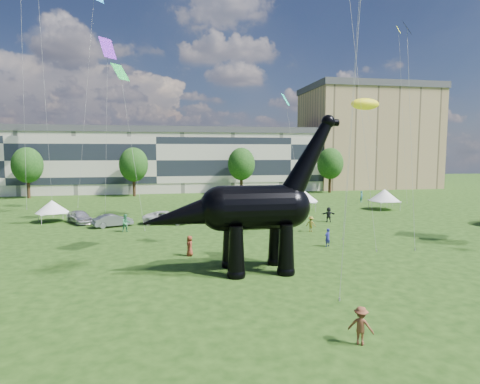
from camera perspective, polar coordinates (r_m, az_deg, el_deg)
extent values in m
plane|color=#16330C|center=(24.57, 4.22, -13.54)|extent=(220.00, 220.00, 0.00)
cube|color=beige|center=(84.51, -11.69, 4.18)|extent=(78.00, 11.00, 12.00)
cube|color=tan|center=(98.77, 17.60, 7.14)|extent=(28.00, 18.00, 22.00)
cylinder|color=#382314|center=(79.50, -27.85, 0.36)|extent=(0.56, 0.56, 3.20)
ellipsoid|color=#14380F|center=(79.25, -28.01, 3.76)|extent=(5.20, 5.20, 6.24)
cylinder|color=#382314|center=(75.98, -14.81, 0.62)|extent=(0.56, 0.56, 3.20)
ellipsoid|color=#14380F|center=(75.73, -14.91, 4.18)|extent=(5.20, 5.20, 6.24)
cylinder|color=#382314|center=(76.98, 0.19, 0.88)|extent=(0.56, 0.56, 3.20)
ellipsoid|color=#14380F|center=(76.73, 0.19, 4.39)|extent=(5.20, 5.20, 6.24)
cylinder|color=#382314|center=(82.14, 12.64, 1.04)|extent=(0.56, 0.56, 3.20)
ellipsoid|color=#14380F|center=(81.91, 12.71, 4.33)|extent=(5.20, 5.20, 6.24)
cone|color=black|center=(26.12, -0.53, -8.51)|extent=(1.17, 1.17, 3.35)
sphere|color=black|center=(26.52, -0.53, -11.61)|extent=(1.23, 1.23, 1.23)
cone|color=black|center=(28.47, -1.43, -7.32)|extent=(1.17, 1.17, 3.35)
sphere|color=black|center=(28.84, -1.43, -10.18)|extent=(1.23, 1.23, 1.23)
cone|color=black|center=(26.90, 6.58, -8.13)|extent=(1.17, 1.17, 3.35)
sphere|color=black|center=(27.29, 6.55, -11.14)|extent=(1.23, 1.23, 1.23)
cone|color=black|center=(29.20, 5.12, -7.01)|extent=(1.17, 1.17, 3.35)
sphere|color=black|center=(29.56, 5.10, -9.80)|extent=(1.23, 1.23, 1.23)
cylinder|color=black|center=(27.10, 2.25, -2.21)|extent=(4.73, 3.08, 3.02)
sphere|color=black|center=(26.66, -2.67, -2.35)|extent=(3.02, 3.02, 3.02)
sphere|color=black|center=(27.72, 6.99, -2.07)|extent=(2.91, 2.91, 2.91)
cone|color=black|center=(27.93, 9.74, 4.61)|extent=(4.23, 1.73, 5.92)
sphere|color=black|center=(28.51, 12.44, 9.74)|extent=(0.94, 0.94, 0.94)
cylinder|color=black|center=(28.64, 13.06, 9.60)|extent=(0.79, 0.50, 0.49)
cone|color=black|center=(26.49, -7.62, -3.26)|extent=(5.94, 2.42, 3.28)
imported|color=silver|center=(49.10, -21.81, -3.30)|extent=(3.76, 4.73, 1.51)
imported|color=gray|center=(45.74, -17.62, -3.88)|extent=(4.39, 2.94, 1.37)
imported|color=silver|center=(46.07, -10.42, -3.60)|extent=(5.49, 3.31, 1.43)
imported|color=#595960|center=(47.77, 7.64, -3.15)|extent=(4.59, 5.73, 1.56)
cube|color=white|center=(56.57, 8.91, -1.35)|extent=(3.88, 3.88, 0.13)
cone|color=white|center=(56.47, 8.93, -0.47)|extent=(4.91, 4.91, 1.64)
cylinder|color=#999999|center=(54.95, 7.52, -2.17)|extent=(0.07, 0.07, 1.21)
cylinder|color=#999999|center=(55.37, 10.69, -2.16)|extent=(0.07, 0.07, 1.21)
cylinder|color=#999999|center=(57.98, 7.20, -1.76)|extent=(0.07, 0.07, 1.21)
cylinder|color=#999999|center=(58.37, 10.20, -1.75)|extent=(0.07, 0.07, 1.21)
cube|color=white|center=(60.06, 19.82, -1.22)|extent=(3.50, 3.50, 0.13)
cone|color=white|center=(59.97, 19.85, -0.39)|extent=(4.43, 4.43, 1.64)
cylinder|color=#999999|center=(58.03, 19.39, -2.03)|extent=(0.07, 0.07, 1.20)
cylinder|color=#999999|center=(59.77, 21.83, -1.90)|extent=(0.07, 0.07, 1.20)
cylinder|color=#999999|center=(60.57, 17.79, -1.67)|extent=(0.07, 0.07, 1.20)
cylinder|color=#999999|center=(62.24, 20.18, -1.55)|extent=(0.07, 0.07, 1.20)
cube|color=white|center=(51.45, -25.13, -2.70)|extent=(3.75, 3.75, 0.11)
cone|color=white|center=(51.35, -25.17, -1.86)|extent=(4.75, 4.75, 1.43)
cylinder|color=#999999|center=(50.04, -26.41, -3.59)|extent=(0.06, 0.06, 1.05)
cylinder|color=#999999|center=(50.41, -23.39, -3.40)|extent=(0.06, 0.06, 1.05)
cylinder|color=#999999|center=(52.67, -26.75, -3.17)|extent=(0.06, 0.06, 1.05)
cylinder|color=#999999|center=(53.02, -23.88, -2.99)|extent=(0.06, 0.06, 1.05)
imported|color=black|center=(47.51, 12.49, -3.16)|extent=(1.68, 0.68, 1.76)
imported|color=teal|center=(67.78, 16.89, -0.62)|extent=(0.79, 0.76, 1.82)
imported|color=brown|center=(18.48, 16.81, -17.73)|extent=(1.21, 1.11, 1.63)
imported|color=#5C316E|center=(51.28, -4.34, -2.44)|extent=(0.57, 1.03, 1.67)
imported|color=navy|center=(35.42, 12.34, -6.33)|extent=(0.68, 0.59, 1.57)
imported|color=brown|center=(31.77, -7.16, -7.59)|extent=(0.64, 0.87, 1.61)
imported|color=olive|center=(41.54, 10.06, -4.51)|extent=(1.17, 1.05, 1.57)
imported|color=#388C59|center=(42.34, -15.91, -4.28)|extent=(1.07, 0.96, 1.82)
ellipsoid|color=yellow|center=(68.14, 17.35, 11.85)|extent=(5.15, 4.16, 1.84)
plane|color=#DDEA13|center=(77.09, 21.63, 20.67)|extent=(1.34, 1.37, 1.18)
plane|color=green|center=(45.86, -16.67, 16.03)|extent=(2.29, 2.45, 1.78)
plane|color=black|center=(42.07, 22.66, 20.76)|extent=(1.56, 1.65, 1.24)
plane|color=#6318AD|center=(56.41, -18.31, 18.86)|extent=(2.61, 2.78, 2.64)
plane|color=#0DCC9C|center=(59.01, 6.51, 12.92)|extent=(1.86, 2.20, 1.67)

